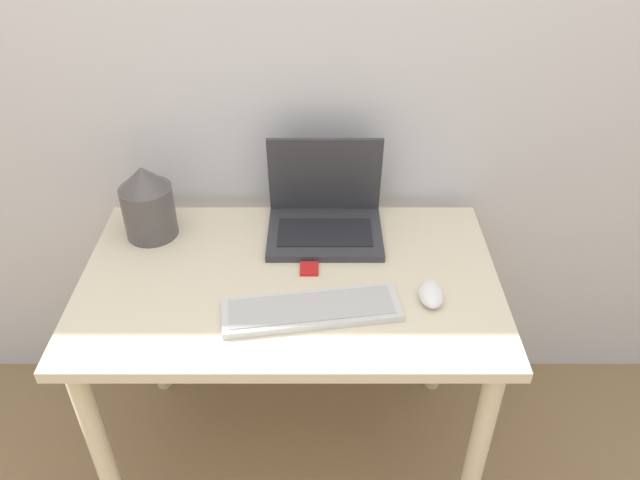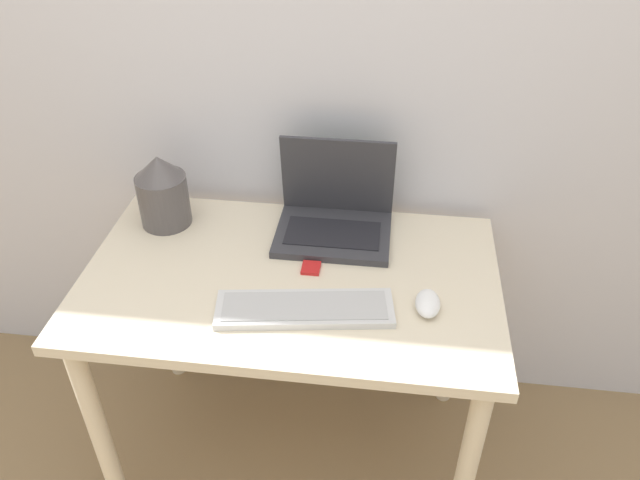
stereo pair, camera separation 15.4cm
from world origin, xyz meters
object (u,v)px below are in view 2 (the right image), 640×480
Objects in this scene: mp3_player at (311,268)px; vase at (162,191)px; laptop at (335,213)px; keyboard at (305,309)px; mouse at (428,303)px.

vase is at bearing 159.63° from mp3_player.
laptop is 0.35m from keyboard.
laptop is 0.20m from mp3_player.
mp3_player is at bearing -20.37° from vase.
keyboard is (-0.03, -0.34, -0.05)m from laptop.
mp3_player is at bearing 92.58° from keyboard.
laptop is 0.72× the size of keyboard.
keyboard reaches higher than mp3_player.
laptop is at bearing 130.30° from mouse.
vase is 0.48m from mp3_player.
vase is (-0.44, 0.32, 0.09)m from keyboard.
keyboard is at bearing -36.02° from vase.
laptop is at bearing 2.62° from vase.
vase is at bearing -177.38° from laptop.
laptop is at bearing 84.40° from keyboard.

